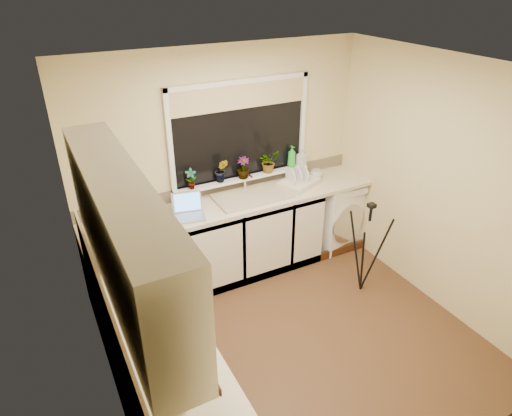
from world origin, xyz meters
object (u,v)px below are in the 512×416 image
(soap_bottle_green, at_px, (292,156))
(soap_bottle_clear, at_px, (302,157))
(plant_b, at_px, (221,170))
(cup_back, at_px, (316,175))
(steel_jar, at_px, (151,321))
(plant_c, at_px, (243,168))
(kettle, at_px, (146,284))
(plant_a, at_px, (191,179))
(washing_machine, at_px, (332,211))
(plant_d, at_px, (268,161))
(tripod, at_px, (366,249))
(microwave, at_px, (124,237))
(dish_rack, at_px, (298,183))
(laptop, at_px, (188,210))
(glass_jug, at_px, (183,376))
(cup_left, at_px, (181,402))

(soap_bottle_green, xyz_separation_m, soap_bottle_clear, (0.13, -0.02, -0.03))
(plant_b, xyz_separation_m, cup_back, (1.13, -0.14, -0.23))
(steel_jar, xyz_separation_m, cup_back, (2.40, 1.52, -0.00))
(plant_b, distance_m, plant_c, 0.25)
(kettle, height_order, plant_b, plant_b)
(plant_a, relative_size, soap_bottle_green, 0.90)
(steel_jar, xyz_separation_m, soap_bottle_clear, (2.27, 1.65, 0.19))
(kettle, xyz_separation_m, soap_bottle_green, (2.07, 1.31, 0.18))
(washing_machine, xyz_separation_m, plant_d, (-0.81, 0.18, 0.75))
(tripod, relative_size, plant_b, 4.00)
(soap_bottle_green, bearing_deg, microwave, -162.33)
(tripod, bearing_deg, soap_bottle_green, 121.56)
(soap_bottle_green, bearing_deg, plant_c, -177.33)
(tripod, xyz_separation_m, microwave, (-2.30, 0.49, 0.54))
(tripod, height_order, cup_back, tripod)
(dish_rack, bearing_deg, laptop, 160.75)
(glass_jug, height_order, plant_d, plant_d)
(dish_rack, height_order, microwave, microwave)
(steel_jar, relative_size, plant_b, 0.44)
(microwave, distance_m, plant_b, 1.37)
(kettle, xyz_separation_m, glass_jug, (-0.04, -0.92, -0.02))
(kettle, distance_m, tripod, 2.34)
(plant_c, height_order, cup_back, plant_c)
(laptop, bearing_deg, plant_c, 30.82)
(kettle, distance_m, microwave, 0.65)
(microwave, bearing_deg, plant_d, -59.07)
(tripod, height_order, plant_d, plant_d)
(soap_bottle_clear, bearing_deg, plant_d, 178.83)
(plant_c, bearing_deg, cup_back, -7.87)
(steel_jar, bearing_deg, microwave, 86.31)
(washing_machine, distance_m, plant_b, 1.59)
(tripod, distance_m, soap_bottle_clear, 1.30)
(glass_jug, distance_m, soap_bottle_green, 3.08)
(steel_jar, height_order, soap_bottle_green, soap_bottle_green)
(microwave, distance_m, plant_a, 1.06)
(laptop, relative_size, plant_c, 1.46)
(kettle, distance_m, dish_rack, 2.32)
(plant_a, xyz_separation_m, plant_c, (0.60, -0.00, 0.01))
(dish_rack, height_order, plant_d, plant_d)
(plant_d, bearing_deg, glass_jug, -129.12)
(microwave, bearing_deg, glass_jug, -170.71)
(tripod, xyz_separation_m, soap_bottle_green, (-0.22, 1.15, 0.65))
(glass_jug, bearing_deg, laptop, 69.05)
(microwave, relative_size, plant_c, 2.44)
(kettle, xyz_separation_m, plant_a, (0.84, 1.28, 0.16))
(plant_c, height_order, cup_left, plant_c)
(glass_jug, relative_size, cup_back, 1.15)
(washing_machine, distance_m, plant_d, 1.12)
(soap_bottle_green, bearing_deg, laptop, -168.31)
(microwave, height_order, soap_bottle_clear, soap_bottle_clear)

